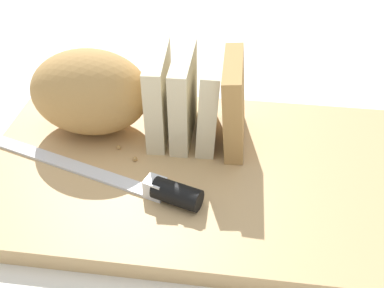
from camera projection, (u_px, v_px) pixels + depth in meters
ground_plane at (192, 179)px, 0.56m from camera, size 3.00×3.00×0.00m
cutting_board at (192, 172)px, 0.55m from camera, size 0.47×0.29×0.02m
bread_loaf at (129, 94)px, 0.57m from camera, size 0.26×0.10×0.10m
bread_knife at (145, 185)px, 0.50m from camera, size 0.27×0.11×0.02m
crumb_near_knife at (119, 147)px, 0.57m from camera, size 0.01×0.01×0.01m
crumb_near_loaf at (155, 133)px, 0.59m from camera, size 0.00×0.00×0.00m
crumb_stray_left at (135, 159)px, 0.55m from camera, size 0.01×0.01×0.01m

